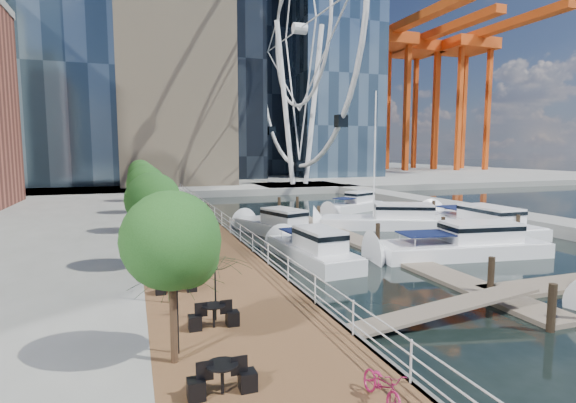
{
  "coord_description": "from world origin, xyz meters",
  "views": [
    {
      "loc": [
        -12.3,
        -17.76,
        6.61
      ],
      "look_at": [
        -1.89,
        12.1,
        3.0
      ],
      "focal_mm": 28.0,
      "sensor_mm": 36.0,
      "label": 1
    }
  ],
  "objects": [
    {
      "name": "ground",
      "position": [
        0.0,
        0.0,
        0.0
      ],
      "size": [
        520.0,
        520.0,
        0.0
      ],
      "primitive_type": "plane",
      "color": "black",
      "rests_on": "ground"
    },
    {
      "name": "boardwalk",
      "position": [
        -9.0,
        15.0,
        0.5
      ],
      "size": [
        6.0,
        60.0,
        1.0
      ],
      "primitive_type": "cube",
      "color": "brown",
      "rests_on": "ground"
    },
    {
      "name": "seawall",
      "position": [
        -6.0,
        15.0,
        0.5
      ],
      "size": [
        0.25,
        60.0,
        1.0
      ],
      "primitive_type": "cube",
      "color": "#595954",
      "rests_on": "ground"
    },
    {
      "name": "land_far",
      "position": [
        0.0,
        102.0,
        0.5
      ],
      "size": [
        200.0,
        114.0,
        1.0
      ],
      "primitive_type": "cube",
      "color": "gray",
      "rests_on": "ground"
    },
    {
      "name": "breakwater",
      "position": [
        20.0,
        20.0,
        0.5
      ],
      "size": [
        4.0,
        60.0,
        1.0
      ],
      "primitive_type": "cube",
      "color": "gray",
      "rests_on": "ground"
    },
    {
      "name": "pier",
      "position": [
        14.0,
        52.0,
        0.5
      ],
      "size": [
        14.0,
        12.0,
        1.0
      ],
      "primitive_type": "cube",
      "color": "gray",
      "rests_on": "ground"
    },
    {
      "name": "railing",
      "position": [
        -6.1,
        15.0,
        1.52
      ],
      "size": [
        0.1,
        60.0,
        1.05
      ],
      "primitive_type": null,
      "color": "white",
      "rests_on": "boardwalk"
    },
    {
      "name": "floating_docks",
      "position": [
        7.97,
        9.98,
        0.49
      ],
      "size": [
        16.0,
        34.0,
        2.6
      ],
      "color": "#6D6051",
      "rests_on": "ground"
    },
    {
      "name": "ferris_wheel",
      "position": [
        14.0,
        52.0,
        25.92
      ],
      "size": [
        5.8,
        45.6,
        47.8
      ],
      "color": "white",
      "rests_on": "ground"
    },
    {
      "name": "port_cranes",
      "position": [
        67.67,
        95.67,
        20.0
      ],
      "size": [
        40.0,
        52.0,
        38.0
      ],
      "color": "#D84C14",
      "rests_on": "ground"
    },
    {
      "name": "street_trees",
      "position": [
        -11.4,
        14.0,
        4.29
      ],
      "size": [
        2.6,
        42.6,
        4.6
      ],
      "color": "#3F2B1C",
      "rests_on": "ground"
    },
    {
      "name": "cafe_tables",
      "position": [
        -10.4,
        -2.0,
        1.37
      ],
      "size": [
        2.5,
        13.7,
        0.74
      ],
      "color": "black",
      "rests_on": "ground"
    },
    {
      "name": "yacht_foreground",
      "position": [
        6.98,
        4.65,
        0.0
      ],
      "size": [
        12.15,
        4.74,
        2.15
      ],
      "primitive_type": null,
      "rotation": [
        0.0,
        0.0,
        1.44
      ],
      "color": "white",
      "rests_on": "ground"
    },
    {
      "name": "bicycle",
      "position": [
        -7.19,
        -9.52,
        1.41
      ],
      "size": [
        0.56,
        1.56,
        0.82
      ],
      "primitive_type": "imported",
      "rotation": [
        0.0,
        0.0,
        -0.01
      ],
      "color": "maroon",
      "rests_on": "boardwalk"
    },
    {
      "name": "pedestrian_near",
      "position": [
        -9.16,
        5.67,
        1.94
      ],
      "size": [
        0.82,
        0.76,
        1.87
      ],
      "primitive_type": "imported",
      "rotation": [
        0.0,
        0.0,
        0.61
      ],
      "color": "#50546B",
      "rests_on": "boardwalk"
    },
    {
      "name": "pedestrian_mid",
      "position": [
        -6.81,
        17.28,
        1.75
      ],
      "size": [
        0.86,
        0.92,
        1.5
      ],
      "primitive_type": "imported",
      "rotation": [
        0.0,
        0.0,
        -2.11
      ],
      "color": "gray",
      "rests_on": "boardwalk"
    },
    {
      "name": "pedestrian_far",
      "position": [
        -8.69,
        32.81,
        1.93
      ],
      "size": [
        1.11,
        0.52,
        1.85
      ],
      "primitive_type": "imported",
      "rotation": [
        0.0,
        0.0,
        3.2
      ],
      "color": "#2E343A",
      "rests_on": "boardwalk"
    },
    {
      "name": "moored_yachts",
      "position": [
        7.74,
        13.47,
        0.0
      ],
      "size": [
        20.99,
        34.95,
        11.5
      ],
      "color": "white",
      "rests_on": "ground"
    },
    {
      "name": "cafe_seating",
      "position": [
        -10.83,
        -3.13,
        2.21
      ],
      "size": [
        4.3,
        7.71,
        2.6
      ],
      "color": "#0F3712",
      "rests_on": "ground"
    }
  ]
}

